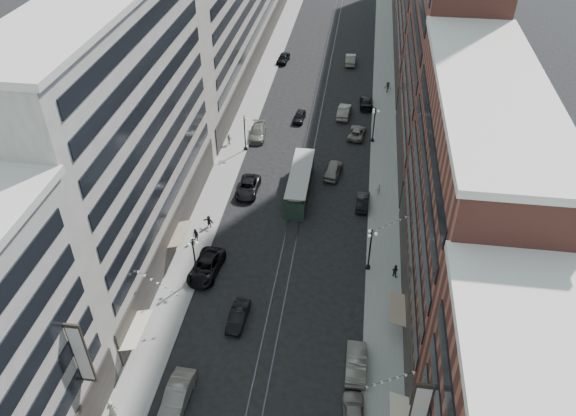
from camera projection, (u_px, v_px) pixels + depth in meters
The scene contains 35 objects.
ground at pixel (311, 138), 85.43m from camera, with size 220.00×220.00×0.00m, color black.
sidewalk_west at pixel (253, 103), 94.47m from camera, with size 4.00×180.00×0.15m, color gray.
sidewalk_east at pixel (384, 111), 92.08m from camera, with size 4.00×180.00×0.15m, color gray.
rail_west at pixel (313, 107), 93.39m from camera, with size 0.12×180.00×0.02m, color #2D2D33.
rail_east at pixel (322, 108), 93.24m from camera, with size 0.12×180.00×0.02m, color #2D2D33.
building_west_mid at pixel (123, 139), 57.51m from camera, with size 8.00×36.00×28.00m, color #ABA698.
building_east_mid at pixel (464, 211), 51.09m from camera, with size 8.00×30.00×24.00m, color brown.
building_east_tower at pixel (452, 12), 67.73m from camera, with size 8.00×26.00×42.00m, color brown.
lamppost_sw_far at pixel (194, 257), 59.32m from camera, with size 1.03×1.14×5.52m.
lamppost_sw_mid at pixel (245, 132), 80.61m from camera, with size 1.03×1.14×5.52m.
lamppost_se_far at pixel (370, 248), 60.47m from camera, with size 1.03×1.14×5.52m.
lamppost_se_mid at pixel (374, 124), 82.56m from camera, with size 1.03×1.14×5.52m.
streetcar at pixel (300, 184), 72.97m from camera, with size 2.63×11.87×3.28m.
car_1 at pixel (177, 396), 48.45m from camera, with size 1.90×5.44×1.79m, color #68665D.
car_2 at pixel (206, 267), 61.40m from camera, with size 2.85×6.17×1.72m, color black.
car_4 at pixel (353, 414), 47.09m from camera, with size 1.93×4.80×1.63m, color slate.
car_5 at pixel (238, 316), 55.85m from camera, with size 1.57×4.49×1.48m, color black.
pedestrian_1 at pixel (112, 409), 47.30m from camera, with size 0.86×0.47×1.76m, color #9C9881.
pedestrian_2 at pixel (196, 235), 65.45m from camera, with size 0.83×0.45×1.70m, color black.
car_7 at pixel (248, 187), 73.56m from camera, with size 2.63×5.71×1.59m, color black.
car_8 at pixel (258, 133), 85.05m from camera, with size 2.24×5.52×1.60m, color #616056.
car_9 at pixel (283, 58), 108.06m from camera, with size 1.91×4.74×1.61m, color black.
car_10 at pixel (363, 201), 71.19m from camera, with size 1.53×4.40×1.45m, color black.
car_11 at pixel (357, 132), 85.31m from camera, with size 2.27×4.92×1.37m, color slate.
car_12 at pixel (366, 102), 93.27m from camera, with size 2.16×5.30×1.54m, color black.
car_13 at pixel (299, 116), 89.36m from camera, with size 1.64×4.08×1.39m, color black.
car_14 at pixel (351, 59), 107.29m from camera, with size 1.88×5.39×1.78m, color #68675D.
pedestrian_5 at pixel (209, 221), 67.63m from camera, with size 1.46×0.42×1.57m, color black.
pedestrian_6 at pixel (229, 139), 83.08m from camera, with size 0.98×0.45×1.67m, color gray.
pedestrian_7 at pixel (395, 271), 60.80m from camera, with size 0.76×0.42×1.57m, color black.
pedestrian_8 at pixel (379, 188), 73.20m from camera, with size 0.56×0.37×1.54m, color #BEB89D.
pedestrian_9 at pixel (388, 87), 97.08m from camera, with size 1.19×0.49×1.84m, color black.
car_extra_0 at pixel (344, 111), 90.37m from camera, with size 1.86×5.33×1.76m, color slate.
car_extra_1 at pixel (356, 362), 51.28m from camera, with size 1.81×5.18×1.71m, color #646359.
car_extra_2 at pixel (333, 170), 76.76m from camera, with size 2.05×5.09×1.73m, color slate.
Camera 1 is at (6.63, -14.31, 43.14)m, focal length 35.00 mm.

